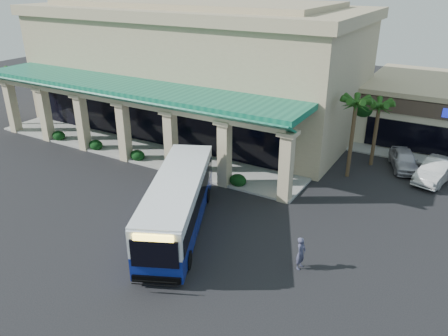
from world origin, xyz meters
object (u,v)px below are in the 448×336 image
Objects in this scene: car_white at (436,170)px; car_silver at (404,160)px; transit_bus at (178,204)px; pedestrian at (301,253)px.

car_silver is at bearing 168.99° from car_white.
car_white is at bearing 25.49° from transit_bus.
car_silver is (2.27, 15.45, -0.15)m from pedestrian.
transit_bus is at bearing -116.66° from car_white.
transit_bus is at bearing 95.79° from pedestrian.
car_white is (2.35, -1.07, 0.07)m from car_silver.
car_silver is 0.89× the size of car_white.
pedestrian is 15.62m from car_silver.
car_white is at bearing -44.43° from car_silver.
car_silver is at bearing 33.33° from transit_bus.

